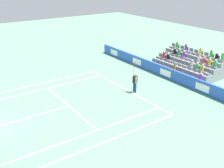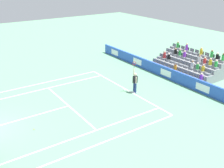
% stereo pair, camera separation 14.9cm
% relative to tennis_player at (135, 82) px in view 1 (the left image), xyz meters
% --- Properties ---
extents(line_baseline, '(10.97, 0.10, 0.01)m').
position_rel_tennis_player_xyz_m(line_baseline, '(0.92, 0.19, -0.99)').
color(line_baseline, white).
rests_on(line_baseline, ground).
extents(line_service, '(8.23, 0.10, 0.01)m').
position_rel_tennis_player_xyz_m(line_service, '(0.92, 5.68, -0.99)').
color(line_service, white).
rests_on(line_service, ground).
extents(line_centre_service, '(0.10, 6.40, 0.01)m').
position_rel_tennis_player_xyz_m(line_centre_service, '(0.92, 8.88, -0.99)').
color(line_centre_service, white).
rests_on(line_centre_service, ground).
extents(line_singles_sideline_left, '(0.10, 11.89, 0.01)m').
position_rel_tennis_player_xyz_m(line_singles_sideline_left, '(5.04, 6.14, -0.99)').
color(line_singles_sideline_left, white).
rests_on(line_singles_sideline_left, ground).
extents(line_singles_sideline_right, '(0.10, 11.89, 0.01)m').
position_rel_tennis_player_xyz_m(line_singles_sideline_right, '(-3.19, 6.14, -0.99)').
color(line_singles_sideline_right, white).
rests_on(line_singles_sideline_right, ground).
extents(line_doubles_sideline_left, '(0.10, 11.89, 0.01)m').
position_rel_tennis_player_xyz_m(line_doubles_sideline_left, '(6.41, 6.14, -0.99)').
color(line_doubles_sideline_left, white).
rests_on(line_doubles_sideline_left, ground).
extents(line_doubles_sideline_right, '(0.10, 11.89, 0.01)m').
position_rel_tennis_player_xyz_m(line_doubles_sideline_right, '(-4.56, 6.14, -0.99)').
color(line_doubles_sideline_right, white).
rests_on(line_doubles_sideline_right, ground).
extents(line_centre_mark, '(0.10, 0.20, 0.01)m').
position_rel_tennis_player_xyz_m(line_centre_mark, '(0.92, 0.29, -0.99)').
color(line_centre_mark, white).
rests_on(line_centre_mark, ground).
extents(sponsor_barrier, '(21.37, 0.22, 1.08)m').
position_rel_tennis_player_xyz_m(sponsor_barrier, '(0.92, -4.63, -0.45)').
color(sponsor_barrier, blue).
rests_on(sponsor_barrier, ground).
extents(tennis_player, '(0.52, 0.38, 2.85)m').
position_rel_tennis_player_xyz_m(tennis_player, '(0.00, 0.00, 0.00)').
color(tennis_player, navy).
rests_on(tennis_player, ground).
extents(stadium_stand, '(6.82, 3.80, 2.62)m').
position_rel_tennis_player_xyz_m(stadium_stand, '(0.90, -7.57, -0.29)').
color(stadium_stand, gray).
rests_on(stadium_stand, ground).
extents(loose_tennis_ball, '(0.07, 0.07, 0.07)m').
position_rel_tennis_player_xyz_m(loose_tennis_ball, '(-0.87, 9.01, -0.96)').
color(loose_tennis_ball, '#D1E533').
rests_on(loose_tennis_ball, ground).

